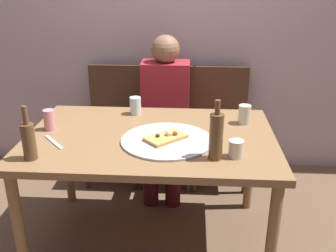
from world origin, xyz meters
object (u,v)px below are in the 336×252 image
object	(u,v)px
chair_left	(115,115)
chair_right	(220,118)
beer_bottle	(29,140)
tumbler_near	(244,114)
pizza_tray	(167,140)
dining_table	(151,147)
tumbler_far	(135,106)
guest_in_sweater	(165,108)
table_knife	(54,142)
soda_can	(49,120)
chair_middle	(166,117)
wine_bottle	(216,136)
pizza_slice_last	(166,137)
wine_glass	(236,149)

from	to	relation	value
chair_left	chair_right	xyz separation A→B (m)	(0.85, 0.00, 0.00)
beer_bottle	tumbler_near	xyz separation A→B (m)	(1.12, 0.56, -0.04)
pizza_tray	chair_right	distance (m)	1.04
dining_table	tumbler_near	distance (m)	0.61
pizza_tray	tumbler_far	size ratio (longest dim) A/B	4.47
guest_in_sweater	table_knife	bearing A→B (deg)	57.58
soda_can	chair_middle	size ratio (longest dim) A/B	0.14
beer_bottle	tumbler_far	world-z (taller)	beer_bottle
wine_bottle	chair_right	size ratio (longest dim) A/B	0.34
pizza_slice_last	guest_in_sweater	bearing A→B (deg)	94.79
tumbler_near	wine_glass	xyz separation A→B (m)	(-0.10, -0.47, -0.01)
soda_can	chair_middle	distance (m)	1.07
tumbler_far	beer_bottle	bearing A→B (deg)	-122.23
chair_middle	pizza_slice_last	bearing A→B (deg)	94.03
chair_middle	wine_bottle	bearing A→B (deg)	105.90
soda_can	tumbler_far	bearing A→B (deg)	32.62
tumbler_near	soda_can	xyz separation A→B (m)	(-1.15, -0.18, 0.00)
wine_glass	chair_right	size ratio (longest dim) A/B	0.10
pizza_tray	wine_glass	bearing A→B (deg)	-25.18
tumbler_near	guest_in_sweater	xyz separation A→B (m)	(-0.53, 0.50, -0.14)
dining_table	beer_bottle	bearing A→B (deg)	-149.16
chair_right	guest_in_sweater	size ratio (longest dim) A/B	0.77
tumbler_far	chair_right	world-z (taller)	chair_right
pizza_tray	beer_bottle	bearing A→B (deg)	-158.81
pizza_tray	pizza_slice_last	world-z (taller)	pizza_slice_last
chair_left	guest_in_sweater	world-z (taller)	guest_in_sweater
guest_in_sweater	pizza_slice_last	bearing A→B (deg)	94.79
wine_bottle	wine_glass	world-z (taller)	wine_bottle
soda_can	chair_left	bearing A→B (deg)	75.62
wine_bottle	chair_left	xyz separation A→B (m)	(-0.74, 1.14, -0.34)
tumbler_near	wine_bottle	bearing A→B (deg)	-112.08
pizza_tray	chair_right	size ratio (longest dim) A/B	0.56
dining_table	chair_middle	bearing A→B (deg)	88.13
table_knife	chair_middle	xyz separation A→B (m)	(0.54, 1.01, -0.22)
beer_bottle	tumbler_near	size ratio (longest dim) A/B	2.38
wine_bottle	table_knife	xyz separation A→B (m)	(-0.87, 0.13, -0.12)
tumbler_far	chair_right	size ratio (longest dim) A/B	0.13
pizza_tray	pizza_slice_last	size ratio (longest dim) A/B	2.03
pizza_tray	chair_left	xyz separation A→B (m)	(-0.49, 0.95, -0.22)
beer_bottle	table_knife	xyz separation A→B (m)	(0.05, 0.20, -0.10)
chair_left	wine_glass	bearing A→B (deg)	127.05
pizza_slice_last	soda_can	size ratio (longest dim) A/B	2.05
soda_can	tumbler_near	bearing A→B (deg)	8.65
table_knife	beer_bottle	bearing A→B (deg)	126.00
tumbler_near	wine_glass	bearing A→B (deg)	-101.56
dining_table	tumbler_far	distance (m)	0.39
dining_table	soda_can	world-z (taller)	soda_can
pizza_slice_last	wine_glass	size ratio (longest dim) A/B	2.78
beer_bottle	wine_glass	world-z (taller)	beer_bottle
wine_glass	chair_right	bearing A→B (deg)	89.98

